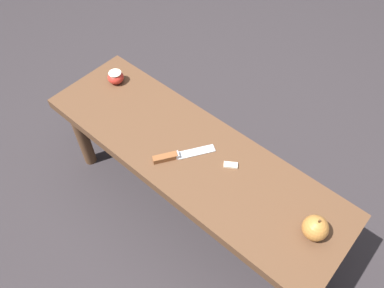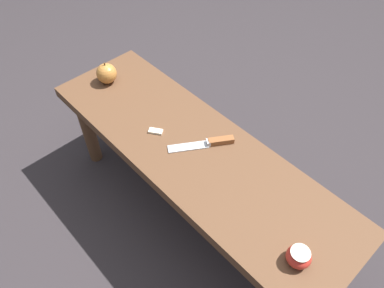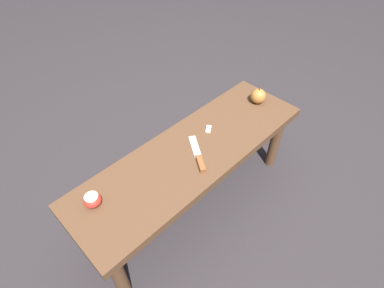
{
  "view_description": "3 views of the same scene",
  "coord_description": "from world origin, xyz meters",
  "px_view_note": "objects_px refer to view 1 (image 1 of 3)",
  "views": [
    {
      "loc": [
        0.53,
        -0.59,
        1.47
      ],
      "look_at": [
        0.0,
        0.01,
        0.45
      ],
      "focal_mm": 35.0,
      "sensor_mm": 36.0,
      "label": 1
    },
    {
      "loc": [
        -0.58,
        0.55,
        1.35
      ],
      "look_at": [
        0.0,
        0.01,
        0.45
      ],
      "focal_mm": 35.0,
      "sensor_mm": 36.0,
      "label": 2
    },
    {
      "loc": [
        -0.65,
        -0.64,
        1.37
      ],
      "look_at": [
        0.0,
        0.01,
        0.45
      ],
      "focal_mm": 28.0,
      "sensor_mm": 36.0,
      "label": 3
    }
  ],
  "objects_px": {
    "wooden_bench": "(190,161)",
    "apple_whole": "(315,228)",
    "apple_cut": "(116,77)",
    "knife": "(175,156)"
  },
  "relations": [
    {
      "from": "wooden_bench",
      "to": "apple_whole",
      "type": "distance_m",
      "value": 0.49
    },
    {
      "from": "knife",
      "to": "apple_whole",
      "type": "relative_size",
      "value": 2.28
    },
    {
      "from": "apple_whole",
      "to": "apple_cut",
      "type": "bearing_deg",
      "value": 176.45
    },
    {
      "from": "apple_whole",
      "to": "apple_cut",
      "type": "height_order",
      "value": "apple_whole"
    },
    {
      "from": "knife",
      "to": "apple_cut",
      "type": "bearing_deg",
      "value": 107.16
    },
    {
      "from": "wooden_bench",
      "to": "apple_whole",
      "type": "bearing_deg",
      "value": 1.01
    },
    {
      "from": "wooden_bench",
      "to": "apple_cut",
      "type": "distance_m",
      "value": 0.48
    },
    {
      "from": "wooden_bench",
      "to": "knife",
      "type": "bearing_deg",
      "value": -112.2
    },
    {
      "from": "wooden_bench",
      "to": "knife",
      "type": "relative_size",
      "value": 5.88
    },
    {
      "from": "knife",
      "to": "apple_cut",
      "type": "relative_size",
      "value": 3.06
    }
  ]
}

